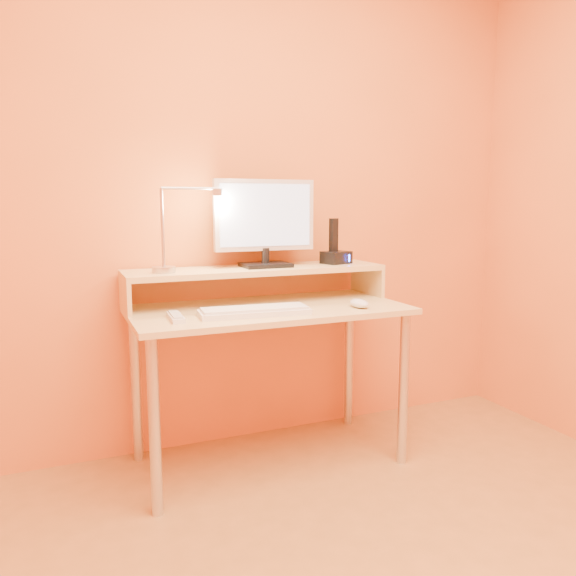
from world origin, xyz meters
name	(u,v)px	position (x,y,z in m)	size (l,w,h in m)	color
wall_back	(244,187)	(0.00, 1.50, 1.25)	(3.00, 0.04, 2.50)	orange
desk_leg_fl	(155,428)	(-0.55, 0.93, 0.35)	(0.04, 0.04, 0.69)	silver
desk_leg_fr	(403,389)	(0.55, 0.93, 0.35)	(0.04, 0.04, 0.69)	silver
desk_leg_bl	(136,387)	(-0.55, 1.43, 0.35)	(0.04, 0.04, 0.69)	silver
desk_leg_br	(349,360)	(0.55, 1.43, 0.35)	(0.04, 0.04, 0.69)	silver
desk_lower	(268,310)	(0.00, 1.18, 0.71)	(1.20, 0.60, 0.03)	tan
shelf_riser_left	(125,295)	(-0.59, 1.33, 0.79)	(0.02, 0.30, 0.14)	tan
shelf_riser_right	(367,280)	(0.59, 1.33, 0.79)	(0.02, 0.30, 0.14)	tan
desk_shelf	(257,270)	(0.00, 1.33, 0.87)	(1.20, 0.30, 0.03)	tan
monitor_foot	(266,265)	(0.04, 1.33, 0.89)	(0.22, 0.16, 0.02)	black
monitor_neck	(266,255)	(0.04, 1.33, 0.93)	(0.04, 0.04, 0.07)	black
monitor_panel	(265,215)	(0.04, 1.34, 1.12)	(0.48, 0.04, 0.32)	silver
monitor_back	(263,215)	(0.04, 1.36, 1.12)	(0.43, 0.01, 0.28)	black
monitor_screen	(266,215)	(0.04, 1.32, 1.12)	(0.43, 0.00, 0.28)	#AFC7F4
lamp_base	(164,270)	(-0.43, 1.30, 0.89)	(0.10, 0.10, 0.03)	silver
lamp_post	(162,228)	(-0.43, 1.30, 1.07)	(0.01, 0.01, 0.33)	silver
lamp_arm	(190,188)	(-0.31, 1.30, 1.24)	(0.01, 0.01, 0.24)	silver
lamp_head	(217,192)	(-0.19, 1.30, 1.22)	(0.04, 0.04, 0.03)	silver
lamp_bulb	(217,196)	(-0.19, 1.30, 1.20)	(0.03, 0.03, 0.00)	#FFEAC6
phone_dock	(336,257)	(0.41, 1.33, 0.91)	(0.13, 0.10, 0.06)	black
phone_handset	(334,235)	(0.40, 1.33, 1.02)	(0.04, 0.03, 0.16)	black
phone_led	(349,258)	(0.46, 1.28, 0.91)	(0.01, 0.00, 0.04)	#2A5BFF
keyboard	(255,312)	(-0.11, 1.04, 0.73)	(0.45, 0.14, 0.02)	silver
mouse	(359,303)	(0.36, 1.01, 0.74)	(0.07, 0.12, 0.04)	silver
remote_control	(176,317)	(-0.43, 1.07, 0.73)	(0.05, 0.18, 0.02)	silver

